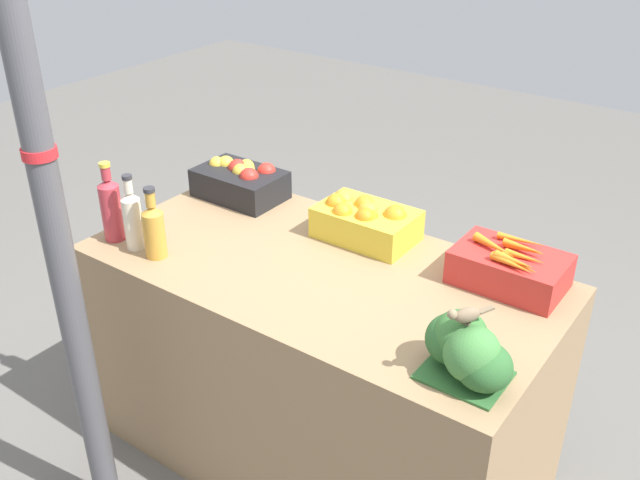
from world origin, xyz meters
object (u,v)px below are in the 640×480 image
Objects in this scene: juice_bottle_cloudy at (133,218)px; support_pole at (40,155)px; juice_bottle_ruby at (111,208)px; juice_bottle_amber at (154,229)px; sparrow_bird at (465,315)px; apple_crate at (241,180)px; broccoli_pile at (467,350)px; orange_crate at (364,219)px; carrot_crate at (510,268)px.

support_pole is at bearing -70.20° from juice_bottle_cloudy.
support_pole is 9.83× the size of juice_bottle_cloudy.
juice_bottle_ruby is at bearing 122.90° from support_pole.
juice_bottle_cloudy is at bearing 0.00° from juice_bottle_ruby.
sparrow_bird is (1.13, 0.01, 0.10)m from juice_bottle_amber.
apple_crate is 1.35× the size of broccoli_pile.
orange_crate is 0.73m from juice_bottle_amber.
carrot_crate is 1.37m from juice_bottle_ruby.
sparrow_bird is (1.09, 0.39, -0.30)m from support_pole.
broccoli_pile is 1.00× the size of juice_bottle_amber.
apple_crate is 0.58m from orange_crate.
support_pole is 10.49× the size of broccoli_pile.
sparrow_bird reaches higher than carrot_crate.
juice_bottle_cloudy is 0.10m from juice_bottle_amber.
carrot_crate is at bearing 22.64° from juice_bottle_ruby.
juice_bottle_cloudy is (-1.15, -0.53, 0.05)m from carrot_crate.
broccoli_pile is 0.88× the size of juice_bottle_ruby.
orange_crate is 0.80m from juice_bottle_cloudy.
orange_crate is 0.89m from juice_bottle_ruby.
juice_bottle_cloudy is at bearing -155.45° from carrot_crate.
carrot_crate is 0.51m from broccoli_pile.
support_pole is 7.77× the size of apple_crate.
juice_bottle_amber is at bearing 0.00° from juice_bottle_cloudy.
sparrow_bird is at bearing 19.61° from support_pole.
sparrow_bird reaches higher than broccoli_pile.
sparrow_bird is (1.21, -0.52, 0.13)m from apple_crate.
broccoli_pile is at bearing 1.27° from juice_bottle_cloudy.
support_pole is 7.77× the size of carrot_crate.
juice_bottle_amber reaches higher than sparrow_bird.
broccoli_pile is at bearing -80.00° from carrot_crate.
juice_bottle_cloudy reaches higher than juice_bottle_amber.
juice_bottle_cloudy is 2.32× the size of sparrow_bird.
broccoli_pile reaches higher than orange_crate.
apple_crate is 1.13m from carrot_crate.
sparrow_bird is (0.62, -0.52, 0.13)m from orange_crate.
juice_bottle_amber reaches higher than apple_crate.
carrot_crate is 1.19× the size of juice_bottle_ruby.
support_pole is at bearing -85.03° from juice_bottle_amber.
orange_crate is at bearing -0.79° from apple_crate.
juice_bottle_amber is at bearing 94.97° from support_pole.
sparrow_bird is at bearing -81.32° from carrot_crate.
support_pole is 0.59m from juice_bottle_ruby.
support_pole reaches higher than sparrow_bird.
juice_bottle_ruby is 1.14× the size of juice_bottle_amber.
juice_bottle_cloudy is at bearing -139.03° from orange_crate.
support_pole is 10.54× the size of juice_bottle_amber.
juice_bottle_ruby is at bearing -54.71° from sparrow_bird.
juice_bottle_ruby is (-1.26, -0.53, 0.06)m from carrot_crate.
sparrow_bird is at bearing 0.39° from juice_bottle_ruby.
support_pole is at bearing -82.81° from apple_crate.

